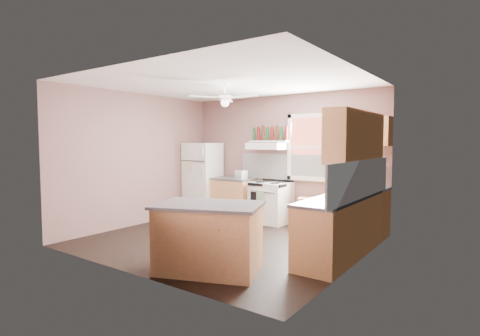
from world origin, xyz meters
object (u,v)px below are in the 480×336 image
Objects in this scene: stove at (271,203)px; island at (209,239)px; refrigerator at (203,179)px; toaster at (241,174)px; cart at (312,215)px.

stove is 0.66× the size of island.
stove is (1.79, 0.12, -0.41)m from refrigerator.
stove is (0.77, 0.00, -0.56)m from toaster.
refrigerator is 1.84m from stove.
refrigerator is 6.01× the size of toaster.
toaster is 0.33× the size of stove.
refrigerator is 3.17× the size of cart.
stove is 1.62× the size of cart.
island is at bearing -50.96° from refrigerator.
toaster is at bearing -176.31° from stove.
toaster is 0.22× the size of island.
toaster is at bearing 3.39° from refrigerator.
island is (0.84, -3.03, 0.00)m from stove.
cart is at bearing 6.79° from stove.
toaster is (1.02, 0.12, 0.15)m from refrigerator.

